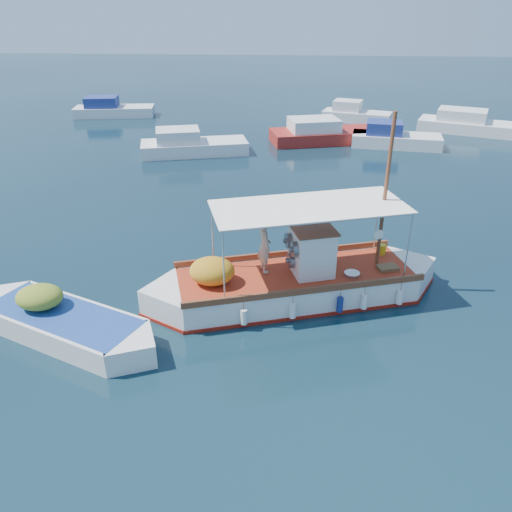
{
  "coord_description": "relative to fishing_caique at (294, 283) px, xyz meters",
  "views": [
    {
      "loc": [
        -0.29,
        -14.16,
        8.64
      ],
      "look_at": [
        -1.4,
        0.0,
        1.33
      ],
      "focal_mm": 35.0,
      "sensor_mm": 36.0,
      "label": 1
    }
  ],
  "objects": [
    {
      "name": "bg_boat_nw",
      "position": [
        -6.59,
        16.55,
        -0.04
      ],
      "size": [
        6.94,
        3.98,
        1.8
      ],
      "rotation": [
        0.0,
        0.0,
        0.26
      ],
      "color": "silver",
      "rests_on": "ground"
    },
    {
      "name": "dinghy",
      "position": [
        -6.58,
        -2.53,
        -0.2
      ],
      "size": [
        6.04,
        3.52,
        1.6
      ],
      "rotation": [
        0.0,
        0.0,
        -0.4
      ],
      "color": "white",
      "rests_on": "ground"
    },
    {
      "name": "bg_boat_ne",
      "position": [
        6.36,
        19.43,
        -0.04
      ],
      "size": [
        5.93,
        2.98,
        1.8
      ],
      "rotation": [
        0.0,
        0.0,
        -0.14
      ],
      "color": "silver",
      "rests_on": "ground"
    },
    {
      "name": "fishing_caique",
      "position": [
        0.0,
        0.0,
        0.0
      ],
      "size": [
        9.44,
        4.7,
        6.03
      ],
      "rotation": [
        0.0,
        0.0,
        0.3
      ],
      "color": "white",
      "rests_on": "ground"
    },
    {
      "name": "bg_boat_e",
      "position": [
        12.86,
        23.74,
        -0.04
      ],
      "size": [
        8.65,
        5.37,
        1.8
      ],
      "rotation": [
        0.0,
        0.0,
        -0.36
      ],
      "color": "silver",
      "rests_on": "ground"
    },
    {
      "name": "bg_boat_n",
      "position": [
        2.03,
        20.3,
        -0.04
      ],
      "size": [
        8.45,
        4.74,
        1.8
      ],
      "rotation": [
        0.0,
        0.0,
        0.26
      ],
      "color": "maroon",
      "rests_on": "ground"
    },
    {
      "name": "bg_boat_far_w",
      "position": [
        -15.33,
        27.29,
        -0.04
      ],
      "size": [
        6.68,
        3.33,
        1.8
      ],
      "rotation": [
        0.0,
        0.0,
        0.17
      ],
      "color": "silver",
      "rests_on": "ground"
    },
    {
      "name": "ground",
      "position": [
        0.17,
        0.27,
        -0.53
      ],
      "size": [
        160.0,
        160.0,
        0.0
      ],
      "primitive_type": "plane",
      "color": "black",
      "rests_on": "ground"
    },
    {
      "name": "bg_boat_far_n",
      "position": [
        4.55,
        26.89,
        -0.04
      ],
      "size": [
        5.61,
        3.42,
        1.8
      ],
      "rotation": [
        0.0,
        0.0,
        -0.29
      ],
      "color": "silver",
      "rests_on": "ground"
    }
  ]
}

